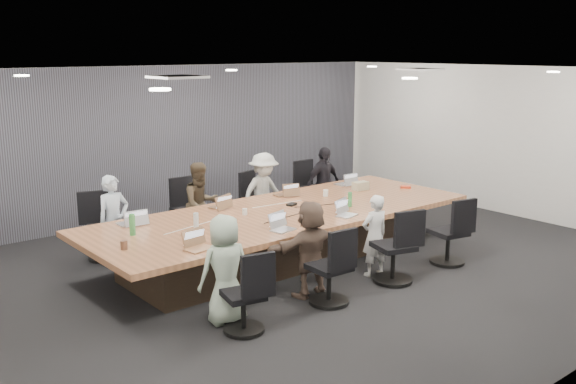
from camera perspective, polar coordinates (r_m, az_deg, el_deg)
floor at (r=9.38m, az=1.56°, el=-6.69°), size 10.00×8.00×0.00m
ceiling at (r=8.85m, az=1.67°, el=10.67°), size 10.00×8.00×0.00m
wall_back at (r=12.27m, az=-10.78°, el=4.44°), size 10.00×0.00×2.80m
wall_right at (r=12.82m, az=18.77°, el=4.34°), size 0.00×8.00×2.80m
curtain at (r=12.20m, az=-10.60°, el=4.41°), size 9.80×0.04×2.80m
conference_table at (r=9.62m, az=-0.38°, el=-3.67°), size 6.00×2.20×0.74m
chair_0 at (r=9.99m, az=-15.97°, el=-3.45°), size 0.71×0.71×0.83m
chair_1 at (r=10.63m, az=-8.67°, el=-2.03°), size 0.60×0.60×0.87m
chair_2 at (r=11.31m, az=-3.23°, el=-1.31°), size 0.63×0.63×0.76m
chair_3 at (r=12.15m, az=2.04°, el=-0.10°), size 0.57×0.57×0.85m
chair_4 at (r=7.23m, az=-3.99°, el=-9.67°), size 0.59×0.59×0.73m
chair_5 at (r=7.99m, az=3.67°, el=-7.22°), size 0.56×0.56×0.79m
chair_6 at (r=8.79m, az=9.34°, el=-5.29°), size 0.71×0.71×0.85m
chair_7 at (r=9.70m, az=14.05°, el=-3.94°), size 0.63×0.63×0.80m
person_0 at (r=9.62m, az=-15.22°, el=-2.48°), size 0.52×0.37×1.34m
laptop_0 at (r=9.11m, az=-13.81°, el=-2.71°), size 0.36×0.25×0.02m
person_1 at (r=10.28m, az=-7.71°, el=-1.11°), size 0.67×0.52×1.36m
laptop_1 at (r=9.81m, az=-6.02°, el=-1.31°), size 0.38×0.30×0.02m
person_2 at (r=10.97m, az=-2.17°, el=-0.08°), size 0.90×0.53×1.38m
laptop_2 at (r=10.53m, az=-0.36°, el=-0.27°), size 0.34×0.26×0.02m
person_3 at (r=11.84m, az=3.17°, el=0.78°), size 0.80×0.37×1.34m
laptop_3 at (r=11.44m, az=5.04°, el=0.72°), size 0.33×0.23×0.02m
person_4 at (r=7.40m, az=-5.61°, el=-6.86°), size 0.67×0.48×1.28m
laptop_4 at (r=7.81m, az=-7.89°, el=-5.03°), size 0.36×0.28×0.02m
person_5 at (r=8.16m, az=2.01°, el=-5.05°), size 1.18×0.45×1.25m
laptop_5 at (r=8.53m, az=-0.43°, el=-3.39°), size 0.34×0.26×0.02m
person_6 at (r=8.97m, az=7.70°, el=-3.84°), size 0.45×0.33×1.15m
laptop_6 at (r=9.29m, az=5.25°, el=-2.09°), size 0.34×0.27×0.02m
bottle_green_left at (r=8.53m, az=-13.67°, el=-2.84°), size 0.10×0.10×0.28m
bottle_green_right at (r=9.82m, az=5.53°, el=-0.66°), size 0.06×0.06×0.22m
bottle_clear at (r=8.61m, az=-8.17°, el=-2.61°), size 0.07×0.07×0.23m
cup_white_far at (r=9.34m, az=-3.86°, el=-1.76°), size 0.08×0.08×0.09m
cup_white_near at (r=10.50m, az=3.36°, el=-0.09°), size 0.09×0.09×0.10m
mug_brown at (r=7.99m, az=-14.38°, el=-4.58°), size 0.09×0.09×0.11m
mic_left at (r=8.97m, az=-0.64°, el=-2.54°), size 0.15×0.12×0.03m
mic_right at (r=9.88m, az=0.32°, el=-1.11°), size 0.18×0.15×0.03m
stapler at (r=9.34m, az=2.07°, el=-1.85°), size 0.15×0.09×0.05m
canvas_bag at (r=11.01m, az=6.46°, el=0.55°), size 0.28×0.19×0.14m
snack_packet at (r=11.28m, az=10.41°, el=0.45°), size 0.21×0.21×0.04m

